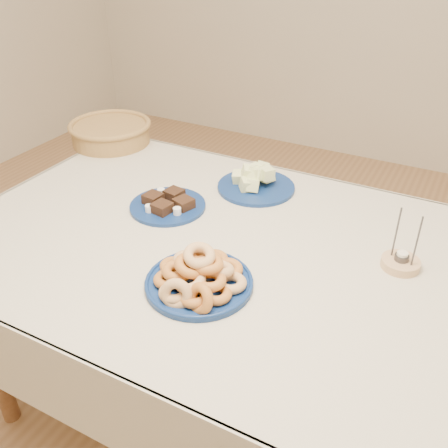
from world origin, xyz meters
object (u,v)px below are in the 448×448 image
at_px(melon_plate, 256,181).
at_px(candle_holder, 401,262).
at_px(dining_table, 232,273).
at_px(brownie_plate, 168,204).
at_px(wicker_basket, 111,132).
at_px(donut_platter, 198,277).

distance_m(melon_plate, candle_holder, 0.59).
xyz_separation_m(dining_table, candle_holder, (0.46, 0.12, 0.12)).
relative_size(melon_plate, brownie_plate, 0.93).
height_order(dining_table, brownie_plate, brownie_plate).
xyz_separation_m(wicker_basket, candle_holder, (1.26, -0.32, -0.03)).
xyz_separation_m(donut_platter, melon_plate, (-0.10, 0.57, -0.00)).
height_order(melon_plate, candle_holder, candle_holder).
bearing_deg(wicker_basket, dining_table, -29.04).
height_order(dining_table, melon_plate, melon_plate).
distance_m(donut_platter, melon_plate, 0.57).
distance_m(melon_plate, wicker_basket, 0.72).
height_order(donut_platter, candle_holder, candle_holder).
relative_size(donut_platter, brownie_plate, 0.93).
xyz_separation_m(donut_platter, brownie_plate, (-0.30, 0.31, -0.02)).
bearing_deg(melon_plate, dining_table, -76.10).
bearing_deg(dining_table, brownie_plate, 161.93).
bearing_deg(candle_holder, melon_plate, 157.04).
distance_m(dining_table, candle_holder, 0.49).
bearing_deg(donut_platter, wicker_basket, 141.00).
bearing_deg(melon_plate, wicker_basket, 172.51).
relative_size(dining_table, candle_holder, 9.75).
distance_m(dining_table, donut_platter, 0.26).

